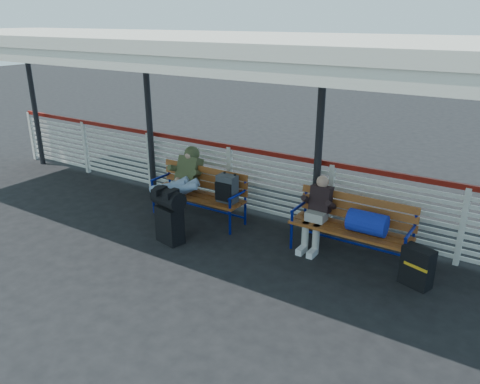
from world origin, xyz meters
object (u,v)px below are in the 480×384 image
Objects in this scene: luggage_stack at (169,214)px; suitcase_side at (417,267)px; bench_right at (359,222)px; bench_left at (209,189)px; companion_person at (317,212)px; traveler_man at (180,183)px.

suitcase_side is (3.63, 0.80, -0.21)m from luggage_stack.
bench_right is 3.23× the size of suitcase_side.
bench_left is 2.69m from bench_right.
luggage_stack is at bearing -149.04° from suitcase_side.
companion_person is at bearing 1.93° from bench_left.
traveler_man is at bearing -170.17° from companion_person.
companion_person is at bearing 39.85° from luggage_stack.
bench_right is 1.03m from suitcase_side.
bench_right is 1.57× the size of companion_person.
bench_right is at bearing 1.69° from bench_left.
suitcase_side is (3.62, -0.23, -0.32)m from bench_left.
luggage_stack is 0.79× the size of companion_person.
bench_right is at bearing -179.78° from suitcase_side.
bench_left is at bearing -178.07° from companion_person.
luggage_stack is 0.50× the size of bench_right.
companion_person is (2.02, 0.07, -0.00)m from bench_left.
bench_left is 2.02m from companion_person.
bench_right is 1.10× the size of traveler_man.
bench_left is at bearing 43.97° from traveler_man.
bench_left is 1.57× the size of companion_person.
companion_person is 2.05× the size of suitcase_side.
companion_person is (2.38, 0.41, -0.14)m from traveler_man.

